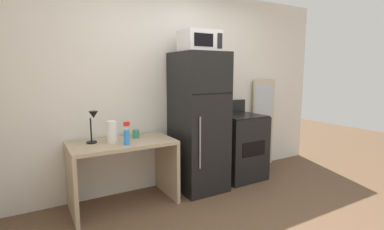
{
  "coord_description": "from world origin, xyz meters",
  "views": [
    {
      "loc": [
        -1.8,
        -1.8,
        1.52
      ],
      "look_at": [
        -0.11,
        1.1,
        1.02
      ],
      "focal_mm": 26.94,
      "sensor_mm": 36.0,
      "label": 1
    }
  ],
  "objects_px": {
    "desk": "(123,161)",
    "spray_bottle": "(127,136)",
    "refrigerator": "(199,122)",
    "microwave": "(200,41)",
    "paper_towel_roll": "(112,132)",
    "leaning_mirror": "(263,123)",
    "oven_range": "(239,146)",
    "desk_lamp": "(93,122)",
    "coffee_mug": "(136,134)"
  },
  "relations": [
    {
      "from": "spray_bottle",
      "to": "oven_range",
      "type": "bearing_deg",
      "value": 6.34
    },
    {
      "from": "desk_lamp",
      "to": "coffee_mug",
      "type": "relative_size",
      "value": 3.72
    },
    {
      "from": "paper_towel_roll",
      "to": "spray_bottle",
      "type": "height_order",
      "value": "spray_bottle"
    },
    {
      "from": "coffee_mug",
      "to": "spray_bottle",
      "type": "distance_m",
      "value": 0.33
    },
    {
      "from": "desk",
      "to": "spray_bottle",
      "type": "distance_m",
      "value": 0.37
    },
    {
      "from": "refrigerator",
      "to": "leaning_mirror",
      "type": "height_order",
      "value": "refrigerator"
    },
    {
      "from": "desk",
      "to": "microwave",
      "type": "distance_m",
      "value": 1.7
    },
    {
      "from": "paper_towel_roll",
      "to": "coffee_mug",
      "type": "xyz_separation_m",
      "value": [
        0.3,
        0.1,
        -0.07
      ]
    },
    {
      "from": "desk_lamp",
      "to": "spray_bottle",
      "type": "bearing_deg",
      "value": -40.66
    },
    {
      "from": "refrigerator",
      "to": "microwave",
      "type": "relative_size",
      "value": 3.83
    },
    {
      "from": "paper_towel_roll",
      "to": "microwave",
      "type": "relative_size",
      "value": 0.52
    },
    {
      "from": "refrigerator",
      "to": "leaning_mirror",
      "type": "relative_size",
      "value": 1.26
    },
    {
      "from": "coffee_mug",
      "to": "oven_range",
      "type": "xyz_separation_m",
      "value": [
        1.51,
        -0.08,
        -0.33
      ]
    },
    {
      "from": "coffee_mug",
      "to": "refrigerator",
      "type": "bearing_deg",
      "value": -7.43
    },
    {
      "from": "desk_lamp",
      "to": "leaning_mirror",
      "type": "distance_m",
      "value": 2.71
    },
    {
      "from": "microwave",
      "to": "desk",
      "type": "bearing_deg",
      "value": 178.14
    },
    {
      "from": "desk_lamp",
      "to": "coffee_mug",
      "type": "bearing_deg",
      "value": 1.97
    },
    {
      "from": "desk_lamp",
      "to": "oven_range",
      "type": "xyz_separation_m",
      "value": [
        2.0,
        -0.06,
        -0.52
      ]
    },
    {
      "from": "desk",
      "to": "oven_range",
      "type": "bearing_deg",
      "value": 0.57
    },
    {
      "from": "paper_towel_roll",
      "to": "leaning_mirror",
      "type": "distance_m",
      "value": 2.53
    },
    {
      "from": "paper_towel_roll",
      "to": "leaning_mirror",
      "type": "height_order",
      "value": "leaning_mirror"
    },
    {
      "from": "paper_towel_roll",
      "to": "desk",
      "type": "bearing_deg",
      "value": 2.08
    },
    {
      "from": "microwave",
      "to": "coffee_mug",
      "type": "bearing_deg",
      "value": 171.1
    },
    {
      "from": "spray_bottle",
      "to": "oven_range",
      "type": "xyz_separation_m",
      "value": [
        1.71,
        0.19,
        -0.38
      ]
    },
    {
      "from": "spray_bottle",
      "to": "refrigerator",
      "type": "distance_m",
      "value": 1.01
    },
    {
      "from": "microwave",
      "to": "oven_range",
      "type": "xyz_separation_m",
      "value": [
        0.71,
        0.05,
        -1.43
      ]
    },
    {
      "from": "desk",
      "to": "refrigerator",
      "type": "bearing_deg",
      "value": -0.65
    },
    {
      "from": "desk_lamp",
      "to": "microwave",
      "type": "height_order",
      "value": "microwave"
    },
    {
      "from": "coffee_mug",
      "to": "paper_towel_roll",
      "type": "bearing_deg",
      "value": -162.15
    },
    {
      "from": "desk_lamp",
      "to": "spray_bottle",
      "type": "xyz_separation_m",
      "value": [
        0.29,
        -0.25,
        -0.14
      ]
    },
    {
      "from": "refrigerator",
      "to": "microwave",
      "type": "xyz_separation_m",
      "value": [
        0.0,
        -0.02,
        1.01
      ]
    },
    {
      "from": "desk",
      "to": "coffee_mug",
      "type": "relative_size",
      "value": 12.04
    },
    {
      "from": "desk",
      "to": "oven_range",
      "type": "relative_size",
      "value": 1.04
    },
    {
      "from": "desk",
      "to": "spray_bottle",
      "type": "height_order",
      "value": "spray_bottle"
    },
    {
      "from": "desk",
      "to": "oven_range",
      "type": "distance_m",
      "value": 1.71
    },
    {
      "from": "coffee_mug",
      "to": "oven_range",
      "type": "height_order",
      "value": "oven_range"
    },
    {
      "from": "microwave",
      "to": "spray_bottle",
      "type": "bearing_deg",
      "value": -172.02
    },
    {
      "from": "coffee_mug",
      "to": "microwave",
      "type": "relative_size",
      "value": 0.21
    },
    {
      "from": "desk",
      "to": "desk_lamp",
      "type": "relative_size",
      "value": 3.24
    },
    {
      "from": "spray_bottle",
      "to": "leaning_mirror",
      "type": "distance_m",
      "value": 2.44
    },
    {
      "from": "desk",
      "to": "coffee_mug",
      "type": "height_order",
      "value": "coffee_mug"
    },
    {
      "from": "paper_towel_roll",
      "to": "coffee_mug",
      "type": "height_order",
      "value": "paper_towel_roll"
    },
    {
      "from": "oven_range",
      "to": "leaning_mirror",
      "type": "xyz_separation_m",
      "value": [
        0.69,
        0.26,
        0.23
      ]
    },
    {
      "from": "leaning_mirror",
      "to": "spray_bottle",
      "type": "bearing_deg",
      "value": -169.49
    },
    {
      "from": "microwave",
      "to": "leaning_mirror",
      "type": "height_order",
      "value": "microwave"
    },
    {
      "from": "paper_towel_roll",
      "to": "microwave",
      "type": "height_order",
      "value": "microwave"
    },
    {
      "from": "refrigerator",
      "to": "coffee_mug",
      "type": "bearing_deg",
      "value": 172.57
    },
    {
      "from": "spray_bottle",
      "to": "desk_lamp",
      "type": "bearing_deg",
      "value": 139.34
    },
    {
      "from": "desk",
      "to": "refrigerator",
      "type": "distance_m",
      "value": 1.06
    },
    {
      "from": "desk_lamp",
      "to": "coffee_mug",
      "type": "height_order",
      "value": "desk_lamp"
    }
  ]
}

